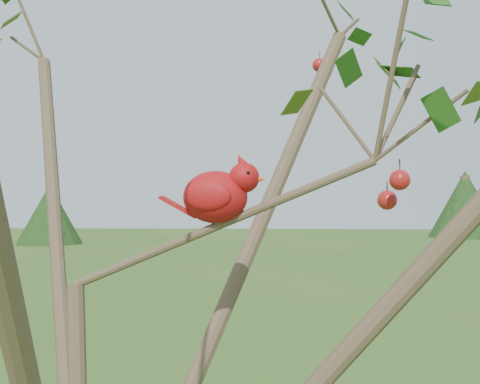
{
  "coord_description": "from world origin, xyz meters",
  "views": [
    {
      "loc": [
        0.35,
        -1.11,
        2.13
      ],
      "look_at": [
        0.29,
        0.07,
        2.14
      ],
      "focal_mm": 45.0,
      "sensor_mm": 36.0,
      "label": 1
    }
  ],
  "objects": [
    {
      "name": "cardinal",
      "position": [
        0.25,
        0.07,
        2.14
      ],
      "size": [
        0.22,
        0.12,
        0.15
      ],
      "rotation": [
        0.0,
        0.0,
        -0.14
      ],
      "color": "red",
      "rests_on": "ground"
    },
    {
      "name": "crabapple_tree",
      "position": [
        0.03,
        -0.02,
        2.12
      ],
      "size": [
        2.35,
        2.05,
        2.95
      ],
      "color": "#433224",
      "rests_on": "ground"
    },
    {
      "name": "distant_trees",
      "position": [
        -0.18,
        26.14,
        1.57
      ],
      "size": [
        44.01,
        16.36,
        3.58
      ],
      "color": "#433224",
      "rests_on": "ground"
    }
  ]
}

